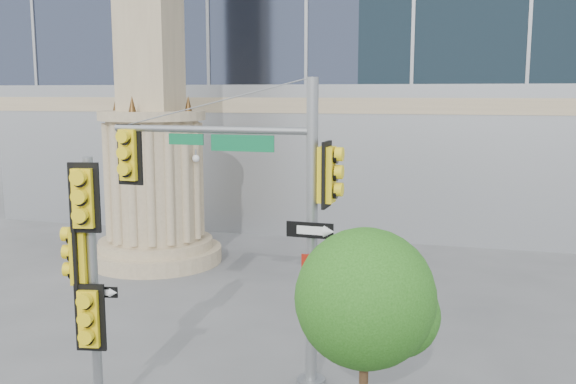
# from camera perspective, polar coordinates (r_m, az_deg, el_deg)

# --- Properties ---
(monument) EXTENTS (4.40, 4.40, 16.60)m
(monument) POSITION_cam_1_polar(r_m,az_deg,el_deg) (21.68, -12.04, 8.18)
(monument) COLOR tan
(monument) RESTS_ON ground
(main_signal_pole) EXTENTS (4.63, 0.62, 5.97)m
(main_signal_pole) POSITION_cam_1_polar(r_m,az_deg,el_deg) (12.42, -2.65, -0.40)
(main_signal_pole) COLOR slate
(main_signal_pole) RESTS_ON ground
(secondary_signal_pole) EXTENTS (0.85, 0.61, 4.64)m
(secondary_signal_pole) POSITION_cam_1_polar(r_m,az_deg,el_deg) (11.36, -17.39, -6.72)
(secondary_signal_pole) COLOR slate
(secondary_signal_pole) RESTS_ON ground
(street_tree) EXTENTS (2.31, 2.25, 3.59)m
(street_tree) POSITION_cam_1_polar(r_m,az_deg,el_deg) (10.42, 7.12, -9.85)
(street_tree) COLOR tan
(street_tree) RESTS_ON ground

